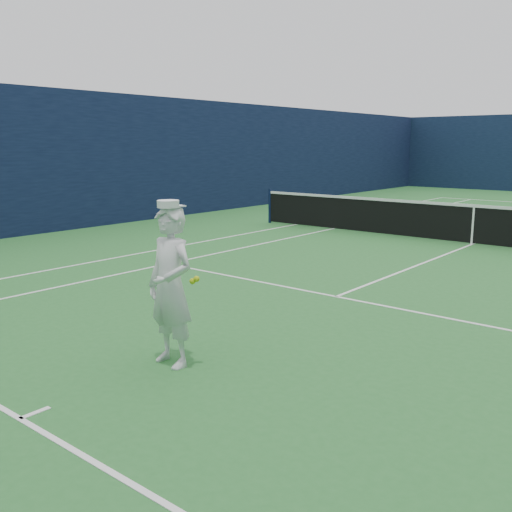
{
  "coord_description": "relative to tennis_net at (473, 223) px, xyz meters",
  "views": [
    {
      "loc": [
        4.73,
        -14.24,
        2.47
      ],
      "look_at": [
        0.08,
        -8.58,
        1.03
      ],
      "focal_mm": 40.0,
      "sensor_mm": 36.0,
      "label": 1
    }
  ],
  "objects": [
    {
      "name": "ground",
      "position": [
        0.0,
        0.0,
        -0.55
      ],
      "size": [
        80.0,
        80.0,
        0.0
      ],
      "primitive_type": "plane",
      "color": "#286A2D",
      "rests_on": "ground"
    },
    {
      "name": "tennis_player",
      "position": [
        0.08,
        -10.08,
        0.36
      ],
      "size": [
        0.76,
        0.52,
        1.87
      ],
      "rotation": [
        0.0,
        0.0,
        -0.07
      ],
      "color": "white",
      "rests_on": "ground"
    },
    {
      "name": "windscreen_fence",
      "position": [
        0.0,
        0.0,
        1.45
      ],
      "size": [
        20.12,
        36.12,
        4.0
      ],
      "color": "#0E1A35",
      "rests_on": "ground"
    },
    {
      "name": "court_markings",
      "position": [
        0.0,
        0.0,
        -0.55
      ],
      "size": [
        11.03,
        23.83,
        0.01
      ],
      "color": "white",
      "rests_on": "ground"
    },
    {
      "name": "tennis_net",
      "position": [
        0.0,
        0.0,
        0.0
      ],
      "size": [
        12.88,
        0.09,
        1.07
      ],
      "color": "#141E4C",
      "rests_on": "ground"
    }
  ]
}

